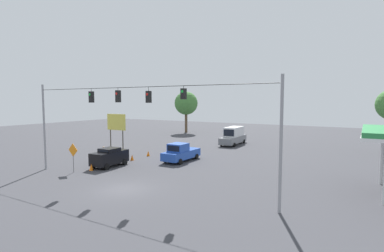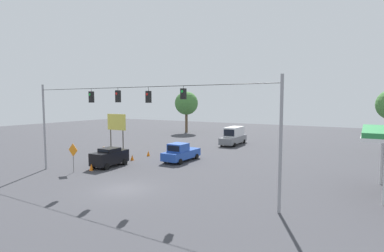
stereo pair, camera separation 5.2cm
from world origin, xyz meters
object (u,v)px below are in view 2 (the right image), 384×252
Objects in this scene: pickup_truck_blue_withflow_mid at (181,153)px; traffic_cone_third at (132,157)px; roadside_billboard at (117,124)px; work_zone_sign at (73,152)px; tree_horizon_left at (186,103)px; pedestrian at (104,154)px; traffic_cone_second at (115,161)px; traffic_cone_fourth at (148,153)px; overhead_signal_span at (132,118)px; sedan_black_parked_shoulder at (110,157)px; traffic_cone_nearest at (91,167)px; box_truck_grey_withflow_deep at (234,136)px.

pickup_truck_blue_withflow_mid reaches higher than traffic_cone_third.
roadside_billboard reaches higher than work_zone_sign.
tree_horizon_left is (3.56, -24.79, 2.78)m from roadside_billboard.
pedestrian is (1.67, -5.44, -1.12)m from work_zone_sign.
traffic_cone_second is 5.78m from traffic_cone_fourth.
overhead_signal_span reaches higher than work_zone_sign.
sedan_black_parked_shoulder is 6.25× the size of traffic_cone_nearest.
traffic_cone_third is (0.15, -3.67, -0.69)m from sedan_black_parked_shoulder.
pedestrian is (9.73, -5.95, -4.68)m from overhead_signal_span.
tree_horizon_left is at bearing -68.14° from traffic_cone_fourth.
roadside_billboard is 25.20m from tree_horizon_left.
roadside_billboard is at bearing -10.68° from pickup_truck_blue_withflow_mid.
overhead_signal_span reaches higher than pedestrian.
sedan_black_parked_shoulder is 6.25× the size of traffic_cone_third.
work_zone_sign reaches higher than pedestrian.
overhead_signal_span is 4.68× the size of roadside_billboard.
roadside_billboard reaches higher than traffic_cone_fourth.
pedestrian is at bearing 64.22° from traffic_cone_fourth.
traffic_cone_third is 0.08× the size of tree_horizon_left.
overhead_signal_span reaches higher than traffic_cone_fourth.
sedan_black_parked_shoulder reaches higher than traffic_cone_second.
traffic_cone_nearest is 37.61m from tree_horizon_left.
traffic_cone_nearest is 0.13× the size of roadside_billboard.
sedan_black_parked_shoulder is at bearing 92.25° from traffic_cone_fourth.
overhead_signal_span is at bearing 164.82° from traffic_cone_nearest.
traffic_cone_second is at bearing -88.44° from traffic_cone_nearest.
traffic_cone_third is at bearing 73.67° from box_truck_grey_withflow_deep.
traffic_cone_second is (5.32, 5.16, -0.64)m from pickup_truck_blue_withflow_mid.
tree_horizon_left is at bearing -64.49° from overhead_signal_span.
roadside_billboard is at bearing -62.80° from work_zone_sign.
pickup_truck_blue_withflow_mid is 8.11× the size of traffic_cone_third.
traffic_cone_fourth is 29.18m from tree_horizon_left.
pickup_truck_blue_withflow_mid is 8.11× the size of traffic_cone_second.
box_truck_grey_withflow_deep is 10.47× the size of traffic_cone_fourth.
box_truck_grey_withflow_deep is at bearing -103.67° from work_zone_sign.
tree_horizon_left is at bearing -81.84° from roadside_billboard.
sedan_black_parked_shoulder is (4.99, 6.19, 0.05)m from pickup_truck_blue_withflow_mid.
overhead_signal_span is 9.14m from traffic_cone_nearest.
work_zone_sign reaches higher than traffic_cone_third.
pedestrian is (2.57, 1.95, 0.52)m from traffic_cone_third.
work_zone_sign is (0.90, 7.39, 1.65)m from traffic_cone_third.
overhead_signal_span is 11.86m from traffic_cone_third.
work_zone_sign reaches higher than traffic_cone_fourth.
pickup_truck_blue_withflow_mid is 15.47m from box_truck_grey_withflow_deep.
traffic_cone_second is at bearing 75.20° from box_truck_grey_withflow_deep.
traffic_cone_second is at bearing 86.11° from traffic_cone_third.
work_zone_sign is at bearing 83.04° from traffic_cone_third.
pickup_truck_blue_withflow_mid is at bearing 89.51° from box_truck_grey_withflow_deep.
work_zone_sign is (6.04, 9.91, 1.01)m from pickup_truck_blue_withflow_mid.
pedestrian is (2.72, -1.72, -0.17)m from sedan_black_parked_shoulder.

